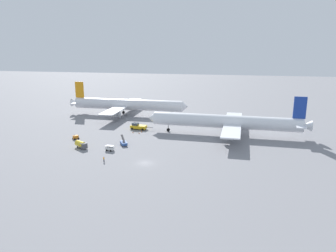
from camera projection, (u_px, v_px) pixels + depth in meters
ground_plane at (145, 163)px, 93.12m from camera, size 600.00×600.00×0.00m
airliner_at_gate_left at (127, 105)px, 155.82m from camera, size 59.31×44.38×15.97m
airliner_being_pushed at (227, 122)px, 121.25m from camera, size 61.29×41.11×15.75m
pushback_tug at (138, 126)px, 130.53m from camera, size 9.78×3.71×2.89m
gse_baggage_cart_trailing at (110, 148)px, 103.95m from camera, size 2.94×1.98×1.71m
gse_fuel_bowser_stubby at (81, 144)px, 106.25m from camera, size 5.16×4.16×2.40m
gse_gpu_cart_small at (76, 137)px, 116.82m from camera, size 2.52×2.64×1.90m
gse_belt_loader_portside at (124, 143)px, 109.81m from camera, size 3.66×4.83×3.02m
ground_crew_wing_walker_right at (104, 159)px, 93.90m from camera, size 0.48×0.36×1.62m
traffic_cone_wingtip_port at (142, 131)px, 126.36m from camera, size 0.44×0.44×0.60m
traffic_cone_nose_left at (139, 133)px, 124.20m from camera, size 0.44×0.44×0.60m
traffic_cone_nose_right at (133, 132)px, 125.29m from camera, size 0.44×0.44×0.60m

